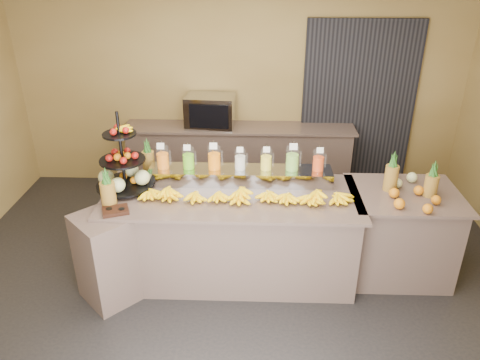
# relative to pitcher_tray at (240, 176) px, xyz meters

# --- Properties ---
(ground) EXTENTS (6.00, 6.00, 0.00)m
(ground) POSITION_rel_pitcher_tray_xyz_m (-0.07, -0.58, -1.01)
(ground) COLOR black
(ground) RESTS_ON ground
(room_envelope) EXTENTS (6.04, 5.02, 2.82)m
(room_envelope) POSITION_rel_pitcher_tray_xyz_m (0.11, 0.21, 0.87)
(room_envelope) COLOR olive
(room_envelope) RESTS_ON ground
(buffet_counter) EXTENTS (2.75, 1.25, 0.93)m
(buffet_counter) POSITION_rel_pitcher_tray_xyz_m (-0.19, -0.32, -0.54)
(buffet_counter) COLOR gray
(buffet_counter) RESTS_ON ground
(right_counter) EXTENTS (1.08, 0.88, 0.93)m
(right_counter) POSITION_rel_pitcher_tray_xyz_m (1.63, -0.18, -0.54)
(right_counter) COLOR gray
(right_counter) RESTS_ON ground
(back_ledge) EXTENTS (3.10, 0.55, 0.93)m
(back_ledge) POSITION_rel_pitcher_tray_xyz_m (-0.07, 1.67, -0.54)
(back_ledge) COLOR gray
(back_ledge) RESTS_ON ground
(pitcher_tray) EXTENTS (1.85, 0.30, 0.15)m
(pitcher_tray) POSITION_rel_pitcher_tray_xyz_m (0.00, 0.00, 0.00)
(pitcher_tray) COLOR gray
(pitcher_tray) RESTS_ON buffet_counter
(juice_pitcher_orange_a) EXTENTS (0.13, 0.13, 0.30)m
(juice_pitcher_orange_a) POSITION_rel_pitcher_tray_xyz_m (-0.78, -0.00, 0.18)
(juice_pitcher_orange_a) COLOR silver
(juice_pitcher_orange_a) RESTS_ON pitcher_tray
(juice_pitcher_green) EXTENTS (0.12, 0.12, 0.29)m
(juice_pitcher_green) POSITION_rel_pitcher_tray_xyz_m (-0.52, -0.00, 0.17)
(juice_pitcher_green) COLOR silver
(juice_pitcher_green) RESTS_ON pitcher_tray
(juice_pitcher_orange_b) EXTENTS (0.13, 0.13, 0.31)m
(juice_pitcher_orange_b) POSITION_rel_pitcher_tray_xyz_m (-0.26, -0.00, 0.18)
(juice_pitcher_orange_b) COLOR silver
(juice_pitcher_orange_b) RESTS_ON pitcher_tray
(juice_pitcher_milk) EXTENTS (0.11, 0.12, 0.27)m
(juice_pitcher_milk) POSITION_rel_pitcher_tray_xyz_m (-0.00, -0.00, 0.17)
(juice_pitcher_milk) COLOR silver
(juice_pitcher_milk) RESTS_ON pitcher_tray
(juice_pitcher_lemon) EXTENTS (0.11, 0.12, 0.28)m
(juice_pitcher_lemon) POSITION_rel_pitcher_tray_xyz_m (0.26, -0.00, 0.17)
(juice_pitcher_lemon) COLOR silver
(juice_pitcher_lemon) RESTS_ON pitcher_tray
(juice_pitcher_lime) EXTENTS (0.13, 0.14, 0.32)m
(juice_pitcher_lime) POSITION_rel_pitcher_tray_xyz_m (0.52, -0.00, 0.18)
(juice_pitcher_lime) COLOR silver
(juice_pitcher_lime) RESTS_ON pitcher_tray
(juice_pitcher_orange_c) EXTENTS (0.11, 0.12, 0.28)m
(juice_pitcher_orange_c) POSITION_rel_pitcher_tray_xyz_m (0.78, -0.00, 0.17)
(juice_pitcher_orange_c) COLOR silver
(juice_pitcher_orange_c) RESTS_ON pitcher_tray
(banana_heap) EXTENTS (2.03, 0.18, 0.17)m
(banana_heap) POSITION_rel_pitcher_tray_xyz_m (0.04, -0.36, -0.01)
(banana_heap) COLOR yellow
(banana_heap) RESTS_ON buffet_counter
(fruit_stand) EXTENTS (0.67, 0.67, 0.80)m
(fruit_stand) POSITION_rel_pitcher_tray_xyz_m (-1.10, -0.18, 0.13)
(fruit_stand) COLOR black
(fruit_stand) RESTS_ON buffet_counter
(condiment_caddy) EXTENTS (0.27, 0.24, 0.03)m
(condiment_caddy) POSITION_rel_pitcher_tray_xyz_m (-1.11, -0.65, -0.06)
(condiment_caddy) COLOR black
(condiment_caddy) RESTS_ON buffet_counter
(pineapple_left_a) EXTENTS (0.14, 0.14, 0.40)m
(pineapple_left_a) POSITION_rel_pitcher_tray_xyz_m (-1.20, -0.53, 0.07)
(pineapple_left_a) COLOR brown
(pineapple_left_a) RESTS_ON buffet_counter
(pineapple_left_b) EXTENTS (0.13, 0.13, 0.40)m
(pineapple_left_b) POSITION_rel_pitcher_tray_xyz_m (-0.98, 0.21, 0.07)
(pineapple_left_b) COLOR brown
(pineapple_left_b) RESTS_ON buffet_counter
(right_fruit_pile) EXTENTS (0.49, 0.47, 0.26)m
(right_fruit_pile) POSITION_rel_pitcher_tray_xyz_m (1.64, -0.28, 0.01)
(right_fruit_pile) COLOR brown
(right_fruit_pile) RESTS_ON right_counter
(oven_warmer) EXTENTS (0.67, 0.49, 0.42)m
(oven_warmer) POSITION_rel_pitcher_tray_xyz_m (-0.45, 1.67, 0.14)
(oven_warmer) COLOR gray
(oven_warmer) RESTS_ON back_ledge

